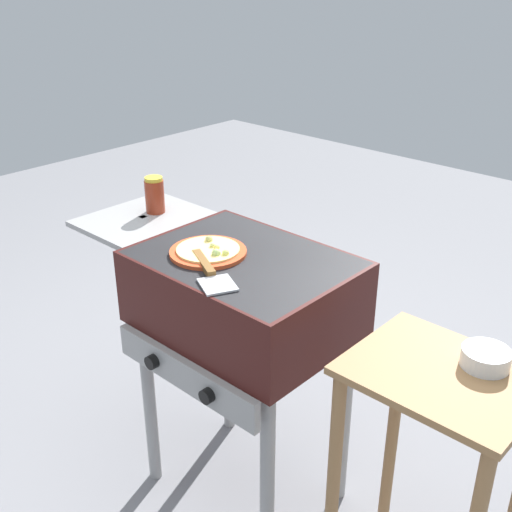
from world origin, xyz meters
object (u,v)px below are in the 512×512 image
sauce_jar (155,195)px  prep_table (431,448)px  topping_bowl_near (486,359)px  grill (240,299)px  pizza_cheese (208,251)px  spatula (209,272)px

sauce_jar → prep_table: bearing=-3.0°
topping_bowl_near → prep_table: bearing=-125.8°
grill → sauce_jar: 0.52m
pizza_cheese → sauce_jar: size_ratio=1.82×
grill → pizza_cheese: bearing=-147.4°
spatula → prep_table: (0.65, 0.15, -0.34)m
grill → pizza_cheese: (-0.08, -0.05, 0.15)m
pizza_cheese → topping_bowl_near: (0.82, 0.14, -0.08)m
sauce_jar → topping_bowl_near: 1.21m
grill → topping_bowl_near: grill is taller
pizza_cheese → prep_table: (0.75, 0.06, -0.34)m
grill → prep_table: 0.70m
grill → sauce_jar: bearing=172.3°
spatula → topping_bowl_near: spatula is taller
grill → prep_table: (0.67, 0.00, -0.18)m
sauce_jar → prep_table: (1.14, -0.06, -0.39)m
spatula → topping_bowl_near: bearing=18.0°
pizza_cheese → sauce_jar: (-0.39, 0.11, 0.05)m
spatula → grill: bearing=98.1°
pizza_cheese → prep_table: size_ratio=0.29×
grill → prep_table: grill is taller
topping_bowl_near → grill: bearing=-172.9°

